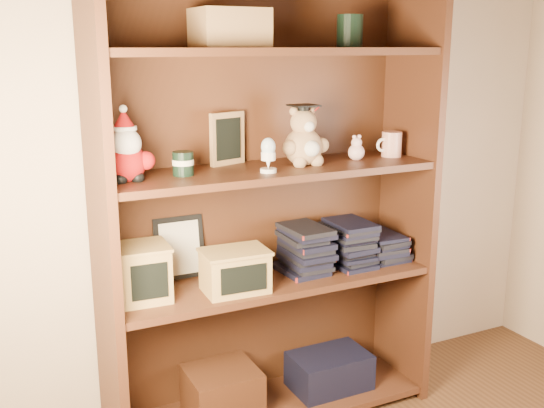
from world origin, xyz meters
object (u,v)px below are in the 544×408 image
Objects in this scene: teacher_mug at (391,144)px; treats_box at (143,272)px; bookcase at (265,212)px; grad_teddy_bear at (304,142)px.

teacher_mug is 0.58× the size of treats_box.
bookcase is 0.29m from grad_teddy_bear.
treats_box is (-0.59, 0.01, -0.39)m from grad_teddy_bear.
bookcase reaches higher than treats_box.
bookcase is at bearing 155.26° from grad_teddy_bear.
grad_teddy_bear is (0.12, -0.06, 0.25)m from bookcase.
grad_teddy_bear is 1.17× the size of treats_box.
teacher_mug is at bearing -5.77° from bookcase.
grad_teddy_bear is at bearing -0.56° from treats_box.
teacher_mug is (0.38, 0.01, -0.04)m from grad_teddy_bear.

